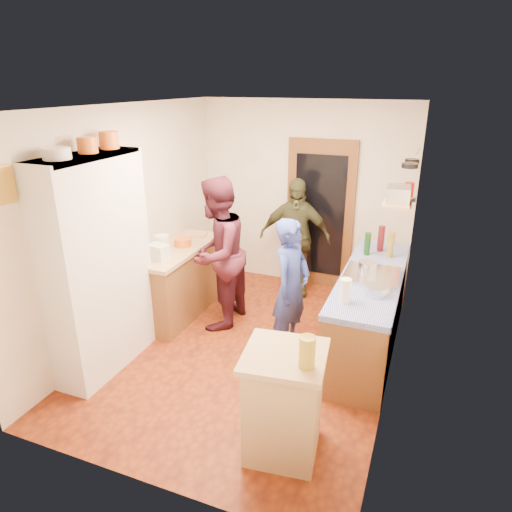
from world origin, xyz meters
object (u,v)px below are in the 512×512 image
Objects in this scene: right_counter_base at (369,314)px; person_back at (296,238)px; island_base at (283,406)px; person_left at (221,253)px; person_hob at (292,288)px; hutch_body at (98,267)px.

person_back reaches higher than right_counter_base.
person_left is at bearing 127.94° from island_base.
person_back reaches higher than island_base.
island_base is at bearing -85.45° from person_back.
island_base is 1.53m from person_hob.
hutch_body is 1.99m from person_hob.
person_hob is at bearing -85.05° from person_back.
island_base is 2.99m from person_back.
hutch_body reaches higher than island_base.
hutch_body is at bearing 129.95° from person_hob.
person_left is (-1.36, 1.74, 0.48)m from island_base.
island_base reaches higher than right_counter_base.
hutch_body is 1.46m from person_left.
hutch_body is at bearing -152.53° from right_counter_base.
person_hob is (-0.78, -0.36, 0.33)m from right_counter_base.
person_back is at bearing 105.21° from island_base.
person_hob is at bearing 104.81° from island_base.
person_left is at bearing 58.93° from hutch_body.
hutch_body is 1.20× the size of person_left.
right_counter_base is 1.20× the size of person_left.
hutch_body is at bearing -130.00° from person_back.
island_base is (2.11, -0.50, -0.67)m from hutch_body.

